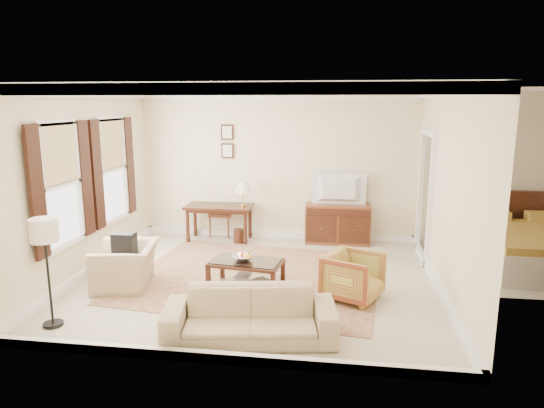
% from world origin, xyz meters
% --- Properties ---
extents(room_shell, '(5.51, 5.01, 2.91)m').
position_xyz_m(room_shell, '(0.00, 0.00, 2.47)').
color(room_shell, beige).
rests_on(room_shell, ground).
extents(annex_bedroom, '(3.00, 2.70, 2.90)m').
position_xyz_m(annex_bedroom, '(4.49, 1.15, 0.34)').
color(annex_bedroom, beige).
rests_on(annex_bedroom, ground).
extents(window_front, '(0.12, 1.56, 1.80)m').
position_xyz_m(window_front, '(-2.70, -0.70, 1.55)').
color(window_front, '#CCB284').
rests_on(window_front, room_shell).
extents(window_rear, '(0.12, 1.56, 1.80)m').
position_xyz_m(window_rear, '(-2.70, 0.90, 1.55)').
color(window_rear, '#CCB284').
rests_on(window_rear, room_shell).
extents(doorway, '(0.10, 1.12, 2.25)m').
position_xyz_m(doorway, '(2.71, 1.50, 1.08)').
color(doorway, white).
rests_on(doorway, room_shell).
extents(rug, '(4.16, 3.68, 0.01)m').
position_xyz_m(rug, '(-0.05, 0.13, 0.01)').
color(rug, brown).
rests_on(rug, room_shell).
extents(writing_desk, '(1.31, 0.65, 0.71)m').
position_xyz_m(writing_desk, '(-1.11, 2.07, 0.60)').
color(writing_desk, '#411E12').
rests_on(writing_desk, room_shell).
extents(desk_chair, '(0.53, 0.53, 1.05)m').
position_xyz_m(desk_chair, '(-1.15, 2.42, 0.53)').
color(desk_chair, brown).
rests_on(desk_chair, room_shell).
extents(desk_lamp, '(0.32, 0.32, 0.50)m').
position_xyz_m(desk_lamp, '(-0.62, 2.07, 0.96)').
color(desk_lamp, silver).
rests_on(desk_lamp, writing_desk).
extents(framed_prints, '(0.25, 0.04, 0.68)m').
position_xyz_m(framed_prints, '(-1.01, 2.47, 1.94)').
color(framed_prints, '#411E12').
rests_on(framed_prints, room_shell).
extents(sideboard, '(1.24, 0.48, 0.77)m').
position_xyz_m(sideboard, '(1.22, 2.23, 0.38)').
color(sideboard, brown).
rests_on(sideboard, room_shell).
extents(tv, '(0.99, 0.57, 0.13)m').
position_xyz_m(tv, '(1.22, 2.21, 1.26)').
color(tv, black).
rests_on(tv, sideboard).
extents(coffee_table, '(1.11, 0.75, 0.44)m').
position_xyz_m(coffee_table, '(-0.09, -0.37, 0.33)').
color(coffee_table, '#411E12').
rests_on(coffee_table, room_shell).
extents(fruit_bowl, '(0.42, 0.42, 0.10)m').
position_xyz_m(fruit_bowl, '(-0.13, -0.37, 0.49)').
color(fruit_bowl, silver).
rests_on(fruit_bowl, coffee_table).
extents(book_a, '(0.28, 0.06, 0.38)m').
position_xyz_m(book_a, '(-0.27, -0.28, 0.17)').
color(book_a, brown).
rests_on(book_a, coffee_table).
extents(book_b, '(0.23, 0.20, 0.38)m').
position_xyz_m(book_b, '(0.03, -0.39, 0.17)').
color(book_b, brown).
rests_on(book_b, coffee_table).
extents(striped_armchair, '(0.90, 0.92, 0.73)m').
position_xyz_m(striped_armchair, '(1.46, -0.55, 0.37)').
color(striped_armchair, maroon).
rests_on(striped_armchair, room_shell).
extents(club_armchair, '(0.81, 1.08, 0.86)m').
position_xyz_m(club_armchair, '(-1.89, -0.52, 0.43)').
color(club_armchair, tan).
rests_on(club_armchair, room_shell).
extents(backpack, '(0.28, 0.36, 0.40)m').
position_xyz_m(backpack, '(-1.89, -0.51, 0.67)').
color(backpack, black).
rests_on(backpack, club_armchair).
extents(sofa, '(2.05, 0.88, 0.77)m').
position_xyz_m(sofa, '(0.25, -1.88, 0.39)').
color(sofa, tan).
rests_on(sofa, room_shell).
extents(floor_lamp, '(0.34, 0.34, 1.36)m').
position_xyz_m(floor_lamp, '(-2.22, -1.90, 1.12)').
color(floor_lamp, black).
rests_on(floor_lamp, room_shell).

